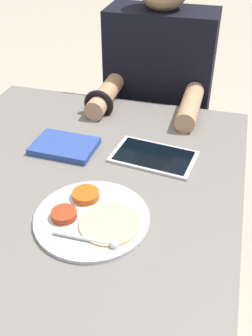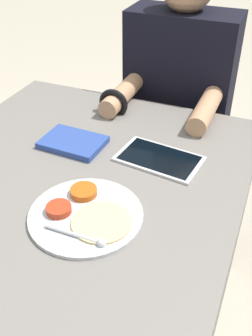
{
  "view_description": "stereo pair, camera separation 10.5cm",
  "coord_description": "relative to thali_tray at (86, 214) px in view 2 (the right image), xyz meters",
  "views": [
    {
      "loc": [
        0.38,
        -0.8,
        1.45
      ],
      "look_at": [
        0.16,
        0.02,
        0.83
      ],
      "focal_mm": 42.0,
      "sensor_mm": 36.0,
      "label": 1
    },
    {
      "loc": [
        0.48,
        -0.77,
        1.45
      ],
      "look_at": [
        0.16,
        0.02,
        0.83
      ],
      "focal_mm": 42.0,
      "sensor_mm": 36.0,
      "label": 2
    }
  ],
  "objects": [
    {
      "name": "ground_plane",
      "position": [
        -0.11,
        0.13,
        -0.78
      ],
      "size": [
        12.0,
        12.0,
        0.0
      ],
      "primitive_type": "plane",
      "color": "#B2A893"
    },
    {
      "name": "dining_table",
      "position": [
        -0.11,
        0.13,
        -0.39
      ],
      "size": [
        0.95,
        1.06,
        0.77
      ],
      "color": "slate",
      "rests_on": "ground_plane"
    },
    {
      "name": "thali_tray",
      "position": [
        0.0,
        0.0,
        0.0
      ],
      "size": [
        0.29,
        0.29,
        0.03
      ],
      "color": "#B7BABF",
      "rests_on": "dining_table"
    },
    {
      "name": "red_notebook",
      "position": [
        -0.19,
        0.28,
        0.0
      ],
      "size": [
        0.2,
        0.14,
        0.02
      ],
      "color": "silver",
      "rests_on": "dining_table"
    },
    {
      "name": "tablet_device",
      "position": [
        0.09,
        0.31,
        -0.0
      ],
      "size": [
        0.27,
        0.18,
        0.01
      ],
      "color": "#B7B7BC",
      "rests_on": "dining_table"
    },
    {
      "name": "person_diner",
      "position": [
        -0.0,
        0.84,
        -0.19
      ],
      "size": [
        0.43,
        0.48,
        1.26
      ],
      "color": "black",
      "rests_on": "ground_plane"
    }
  ]
}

